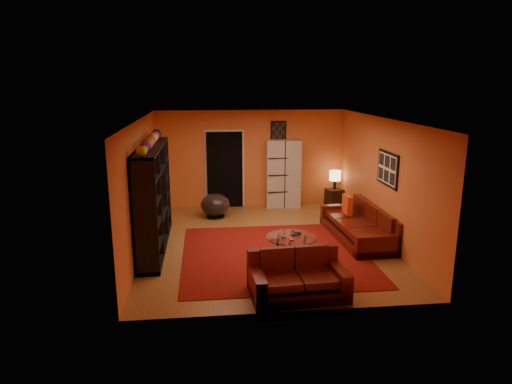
{
  "coord_description": "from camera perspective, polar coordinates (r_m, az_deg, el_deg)",
  "views": [
    {
      "loc": [
        -1.21,
        -9.07,
        3.34
      ],
      "look_at": [
        -0.18,
        0.1,
        1.09
      ],
      "focal_mm": 32.0,
      "sensor_mm": 36.0,
      "label": 1
    }
  ],
  "objects": [
    {
      "name": "coffee_table",
      "position": [
        8.67,
        4.44,
        -5.88
      ],
      "size": [
        0.95,
        0.95,
        0.48
      ],
      "rotation": [
        0.0,
        0.0,
        0.38
      ],
      "color": "silver",
      "rests_on": "floor"
    },
    {
      "name": "throw_pillow",
      "position": [
        10.49,
        11.34,
        -1.53
      ],
      "size": [
        0.12,
        0.42,
        0.42
      ],
      "primitive_type": "cube",
      "color": "#E04418",
      "rests_on": "sofa"
    },
    {
      "name": "wall_left",
      "position": [
        9.38,
        -14.17,
        0.74
      ],
      "size": [
        0.0,
        6.0,
        6.0
      ],
      "primitive_type": "plane",
      "rotation": [
        1.57,
        0.0,
        1.57
      ],
      "color": "#D5662E",
      "rests_on": "floor"
    },
    {
      "name": "wall_back",
      "position": [
        12.3,
        -0.69,
        4.17
      ],
      "size": [
        6.0,
        0.0,
        6.0
      ],
      "primitive_type": "plane",
      "rotation": [
        1.57,
        0.0,
        0.0
      ],
      "color": "#D5662E",
      "rests_on": "floor"
    },
    {
      "name": "storage_cabinet",
      "position": [
        12.29,
        3.47,
        2.3
      ],
      "size": [
        0.95,
        0.49,
        1.83
      ],
      "primitive_type": "cube",
      "rotation": [
        0.0,
        0.0,
        -0.1
      ],
      "color": "#BAB5AC",
      "rests_on": "floor"
    },
    {
      "name": "ceiling",
      "position": [
        9.18,
        1.19,
        9.09
      ],
      "size": [
        6.0,
        6.0,
        0.0
      ],
      "primitive_type": "plane",
      "rotation": [
        3.14,
        0.0,
        0.0
      ],
      "color": "white",
      "rests_on": "wall_back"
    },
    {
      "name": "bowl_chair",
      "position": [
        11.47,
        -5.12,
        -1.61
      ],
      "size": [
        0.74,
        0.74,
        0.6
      ],
      "color": "black",
      "rests_on": "floor"
    },
    {
      "name": "entertainment_unit",
      "position": [
        9.41,
        -12.72,
        -0.71
      ],
      "size": [
        0.45,
        3.0,
        2.1
      ],
      "primitive_type": "cube",
      "color": "black",
      "rests_on": "floor"
    },
    {
      "name": "side_table",
      "position": [
        12.54,
        9.75,
        -0.75
      ],
      "size": [
        0.48,
        0.48,
        0.5
      ],
      "primitive_type": "cube",
      "rotation": [
        0.0,
        0.0,
        0.23
      ],
      "color": "black",
      "rests_on": "floor"
    },
    {
      "name": "wall_art_back",
      "position": [
        12.28,
        2.82,
        7.66
      ],
      "size": [
        0.42,
        0.03,
        0.52
      ],
      "primitive_type": "cube",
      "color": "black",
      "rests_on": "wall_back"
    },
    {
      "name": "tv",
      "position": [
        9.41,
        -12.41,
        -1.08
      ],
      "size": [
        0.93,
        0.12,
        0.54
      ],
      "primitive_type": "imported",
      "rotation": [
        0.0,
        0.0,
        1.57
      ],
      "color": "black",
      "rests_on": "entertainment_unit"
    },
    {
      "name": "rug",
      "position": [
        9.1,
        2.32,
        -7.78
      ],
      "size": [
        3.6,
        3.6,
        0.01
      ],
      "primitive_type": "cube",
      "color": "#5D0D0A",
      "rests_on": "floor"
    },
    {
      "name": "wall_right",
      "position": [
        10.01,
        15.49,
        1.45
      ],
      "size": [
        0.0,
        6.0,
        6.0
      ],
      "primitive_type": "plane",
      "rotation": [
        1.57,
        0.0,
        -1.57
      ],
      "color": "#D5662E",
      "rests_on": "floor"
    },
    {
      "name": "doorway",
      "position": [
        12.26,
        -3.93,
        2.77
      ],
      "size": [
        0.95,
        0.1,
        2.04
      ],
      "primitive_type": "cube",
      "color": "black",
      "rests_on": "floor"
    },
    {
      "name": "floor",
      "position": [
        9.74,
        1.11,
        -6.34
      ],
      "size": [
        6.0,
        6.0,
        0.0
      ],
      "primitive_type": "plane",
      "color": "brown",
      "rests_on": "ground"
    },
    {
      "name": "wall_front",
      "position": [
        6.52,
        4.63,
        -4.57
      ],
      "size": [
        6.0,
        0.0,
        6.0
      ],
      "primitive_type": "plane",
      "rotation": [
        -1.57,
        0.0,
        0.0
      ],
      "color": "#D5662E",
      "rests_on": "floor"
    },
    {
      "name": "wall_art_right",
      "position": [
        9.67,
        16.14,
        2.81
      ],
      "size": [
        0.03,
        1.0,
        0.7
      ],
      "primitive_type": "cube",
      "color": "black",
      "rests_on": "wall_right"
    },
    {
      "name": "table_lamp",
      "position": [
        12.4,
        9.86,
        1.97
      ],
      "size": [
        0.3,
        0.3,
        0.51
      ],
      "color": "black",
      "rests_on": "side_table"
    },
    {
      "name": "sofa",
      "position": [
        10.17,
        13.19,
        -4.16
      ],
      "size": [
        1.09,
        2.48,
        0.85
      ],
      "rotation": [
        0.0,
        0.0,
        0.04
      ],
      "color": "#440E09",
      "rests_on": "rug"
    },
    {
      "name": "loveseat",
      "position": [
        7.45,
        5.1,
        -10.53
      ],
      "size": [
        1.56,
        1.0,
        0.85
      ],
      "rotation": [
        0.0,
        0.0,
        1.63
      ],
      "color": "#440E09",
      "rests_on": "rug"
    }
  ]
}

